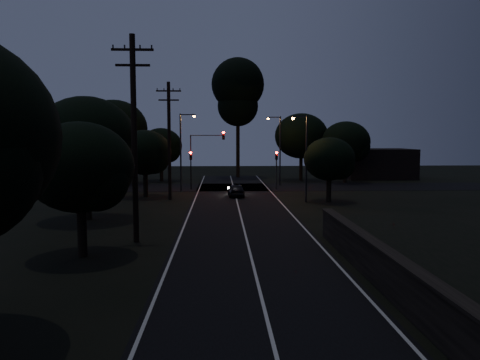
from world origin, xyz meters
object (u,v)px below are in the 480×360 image
signal_right (276,163)px  streetlight_c (305,152)px  utility_pole_far (169,139)px  signal_left (191,163)px  utility_pole_mid (134,135)px  car (236,190)px  signal_mast (207,149)px  tall_pine (238,91)px  streetlight_b (278,146)px  streetlight_a (183,147)px

signal_right → streetlight_c: size_ratio=0.55×
utility_pole_far → signal_left: utility_pole_far is taller
utility_pole_far → signal_right: utility_pole_far is taller
utility_pole_mid → streetlight_c: bearing=51.7°
streetlight_c → car: (-5.79, 3.97, -3.74)m
signal_mast → signal_right: bearing=-0.0°
tall_pine → signal_right: bearing=-76.5°
tall_pine → signal_mast: 17.25m
utility_pole_mid → tall_pine: (7.00, 40.00, 6.14)m
utility_pole_far → tall_pine: (7.00, 23.00, 6.39)m
signal_right → utility_pole_mid: bearing=-113.0°
signal_mast → signal_left: bearing=-179.9°
signal_mast → streetlight_c: 13.28m
utility_pole_far → car: (6.04, 1.97, -4.87)m
utility_pole_mid → car: 20.55m
signal_mast → car: 7.68m
streetlight_c → tall_pine: bearing=100.9°
signal_mast → utility_pole_far: bearing=-111.1°
car → signal_left: bearing=-54.9°
streetlight_c → car: bearing=145.6°
tall_pine → car: 23.88m
signal_left → utility_pole_mid: bearing=-93.2°
utility_pole_mid → car: utility_pole_mid is taller
streetlight_b → car: 12.02m
tall_pine → streetlight_c: 26.55m
signal_right → car: 7.87m
utility_pole_mid → utility_pole_far: size_ratio=1.05×
utility_pole_far → streetlight_b: bearing=46.7°
utility_pole_mid → signal_left: bearing=86.8°
streetlight_a → car: 7.82m
utility_pole_far → signal_left: bearing=80.1°
signal_right → streetlight_a: (-9.91, -1.99, 1.80)m
streetlight_b → car: size_ratio=2.23×
streetlight_a → streetlight_c: streetlight_a is taller
signal_right → signal_left: bearing=180.0°
tall_pine → streetlight_a: bearing=-110.4°
signal_left → car: signal_left is taller
tall_pine → streetlight_b: 13.86m
signal_right → car: signal_right is taller
signal_right → streetlight_b: streetlight_b is taller
utility_pole_far → tall_pine: tall_pine is taller
car → utility_pole_mid: bearing=69.7°
tall_pine → streetlight_a: (-6.31, -17.00, -7.24)m
utility_pole_far → signal_right: bearing=37.0°
car → signal_mast: bearing=-66.4°
signal_left → utility_pole_far: bearing=-99.9°
utility_pole_mid → car: size_ratio=3.06×
signal_mast → streetlight_c: size_ratio=0.83×
car → signal_right: bearing=-129.7°
signal_right → streetlight_b: bearing=80.0°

